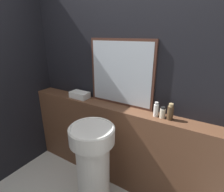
% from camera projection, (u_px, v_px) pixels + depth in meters
% --- Properties ---
extents(wall_back, '(8.00, 0.06, 2.50)m').
position_uv_depth(wall_back, '(128.00, 82.00, 1.90)').
color(wall_back, black).
rests_on(wall_back, ground_plane).
extents(vanity_counter, '(2.52, 0.21, 0.99)m').
position_uv_depth(vanity_counter, '(121.00, 146.00, 2.05)').
color(vanity_counter, brown).
rests_on(vanity_counter, ground_plane).
extents(pedestal_sink, '(0.42, 0.42, 0.96)m').
position_uv_depth(pedestal_sink, '(93.00, 166.00, 1.70)').
color(pedestal_sink, silver).
rests_on(pedestal_sink, ground_plane).
extents(mirror, '(0.75, 0.03, 0.71)m').
position_uv_depth(mirror, '(121.00, 73.00, 1.86)').
color(mirror, '#47281E').
rests_on(mirror, vanity_counter).
extents(towel_stack, '(0.24, 0.14, 0.08)m').
position_uv_depth(towel_stack, '(80.00, 95.00, 2.16)').
color(towel_stack, white).
rests_on(towel_stack, vanity_counter).
extents(shampoo_bottle, '(0.05, 0.05, 0.15)m').
position_uv_depth(shampoo_bottle, '(156.00, 110.00, 1.67)').
color(shampoo_bottle, white).
rests_on(shampoo_bottle, vanity_counter).
extents(conditioner_bottle, '(0.05, 0.05, 0.11)m').
position_uv_depth(conditioner_bottle, '(163.00, 113.00, 1.64)').
color(conditioner_bottle, beige).
rests_on(conditioner_bottle, vanity_counter).
extents(lotion_bottle, '(0.06, 0.06, 0.16)m').
position_uv_depth(lotion_bottle, '(170.00, 112.00, 1.60)').
color(lotion_bottle, '#4C3823').
rests_on(lotion_bottle, vanity_counter).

